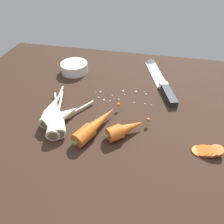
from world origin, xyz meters
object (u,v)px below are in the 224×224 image
parsnip_back (52,110)px  whole_carrot (95,125)px  chefs_knife (159,78)px  prep_bowl (74,67)px  whole_carrot_second (125,129)px  parsnip_front (57,118)px  carrot_slice_stack (207,151)px  parsnip_mid_right (56,119)px  parsnip_mid_left (62,116)px

parsnip_back → whole_carrot: bearing=-14.7°
chefs_knife → parsnip_back: (-32.62, -28.38, 1.33)cm
prep_bowl → chefs_knife: bearing=1.8°
whole_carrot_second → parsnip_front: size_ratio=0.61×
whole_carrot_second → carrot_slice_stack: size_ratio=1.55×
chefs_knife → whole_carrot_second: size_ratio=2.77×
whole_carrot → parsnip_back: size_ratio=0.94×
chefs_knife → parsnip_back: parsnip_back is taller
chefs_knife → parsnip_mid_right: 43.54cm
whole_carrot → whole_carrot_second: size_ratio=1.60×
whole_carrot → prep_bowl: size_ratio=1.79×
whole_carrot → carrot_slice_stack: size_ratio=2.48×
parsnip_mid_left → prep_bowl: bearing=102.7°
parsnip_back → carrot_slice_stack: bearing=-7.4°
parsnip_mid_left → parsnip_back: (-4.43, 2.28, -0.00)cm
whole_carrot → parsnip_back: 15.89cm
parsnip_back → parsnip_mid_left: bearing=-27.2°
whole_carrot → prep_bowl: (-17.58, 31.30, 0.05)cm
whole_carrot_second → parsnip_mid_right: size_ratio=0.55×
parsnip_mid_left → parsnip_front: bearing=-132.9°
chefs_knife → parsnip_mid_right: parsnip_mid_right is taller
parsnip_mid_left → parsnip_mid_right: same height
parsnip_mid_left → carrot_slice_stack: (41.97, -3.79, -1.15)cm
whole_carrot_second → parsnip_mid_right: bearing=179.4°
chefs_knife → whole_carrot_second: (-8.50, -32.20, 1.45)cm
prep_bowl → parsnip_back: bearing=-85.4°
chefs_knife → carrot_slice_stack: (13.79, -34.44, 0.18)cm
parsnip_mid_right → prep_bowl: 31.32cm
chefs_knife → parsnip_front: (-29.27, -31.82, 1.33)cm
chefs_knife → parsnip_mid_left: 41.67cm
whole_carrot_second → parsnip_back: bearing=171.0°
chefs_knife → prep_bowl: (-34.83, -1.11, 1.50)cm
carrot_slice_stack → whole_carrot_second: bearing=174.3°
parsnip_front → parsnip_back: (-3.35, 3.44, 0.00)cm
whole_carrot → parsnip_back: (-15.37, 4.04, -0.12)cm
whole_carrot_second → carrot_slice_stack: 22.44cm
chefs_knife → prep_bowl: bearing=-178.2°
parsnip_mid_right → parsnip_back: size_ratio=1.06×
parsnip_front → parsnip_back: bearing=134.3°
parsnip_mid_left → carrot_slice_stack: 42.16cm
parsnip_front → carrot_slice_stack: parsnip_front is taller
whole_carrot → parsnip_front: 12.03cm
parsnip_mid_left → parsnip_back: size_ratio=0.79×
parsnip_front → carrot_slice_stack: 43.15cm
chefs_knife → whole_carrot: size_ratio=1.73×
parsnip_mid_left → parsnip_back: 4.98cm
parsnip_mid_left → prep_bowl: same height
parsnip_back → carrot_slice_stack: parsnip_back is taller
chefs_knife → parsnip_back: bearing=-139.0°
parsnip_back → prep_bowl: same height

